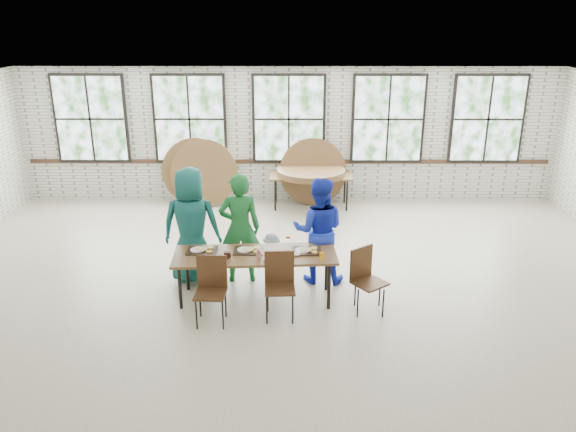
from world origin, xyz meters
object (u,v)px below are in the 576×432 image
storage_table (311,177)px  chair_near_right (280,279)px  chair_near_left (211,284)px  dining_table (255,257)px

storage_table → chair_near_right: bearing=-97.4°
chair_near_left → chair_near_right: 0.95m
storage_table → chair_near_left: bearing=-107.7°
dining_table → storage_table: same height
dining_table → storage_table: size_ratio=1.35×
chair_near_left → dining_table: bearing=49.5°
chair_near_right → storage_table: 4.81m
dining_table → chair_near_right: bearing=-54.6°
chair_near_right → storage_table: (0.60, 4.77, 0.13)m
chair_near_left → storage_table: 5.16m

